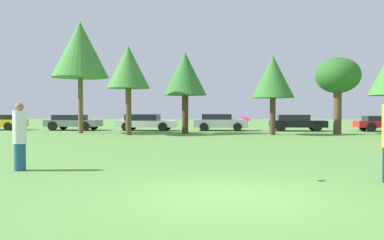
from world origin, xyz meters
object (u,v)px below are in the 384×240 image
at_px(tree_3, 273,77).
at_px(parked_car_black, 296,122).
at_px(parked_car_silver, 220,122).
at_px(tree_2, 185,75).
at_px(tree_4, 338,77).
at_px(parked_car_grey, 73,122).
at_px(tree_1, 128,68).
at_px(parked_car_white, 146,122).
at_px(tree_0, 80,50).
at_px(frisbee, 246,118).
at_px(person_thrower, 20,136).

relative_size(tree_3, parked_car_black, 1.19).
distance_m(parked_car_silver, parked_car_black, 5.69).
bearing_deg(tree_3, tree_2, 171.81).
height_order(tree_4, parked_car_grey, tree_4).
relative_size(tree_1, tree_4, 1.13).
bearing_deg(parked_car_white, tree_1, -87.75).
xyz_separation_m(tree_0, tree_4, (17.06, 0.23, -1.92)).
xyz_separation_m(parked_car_grey, parked_car_silver, (11.44, 0.39, 0.01)).
height_order(frisbee, tree_1, tree_1).
bearing_deg(parked_car_silver, tree_1, -132.46).
distance_m(tree_2, parked_car_white, 5.88).
height_order(tree_2, parked_car_silver, tree_2).
bearing_deg(parked_car_black, tree_1, -150.96).
bearing_deg(tree_4, tree_0, -179.23).
height_order(tree_2, parked_car_grey, tree_2).
height_order(person_thrower, tree_0, tree_0).
bearing_deg(parked_car_silver, tree_3, -52.52).
distance_m(tree_1, tree_3, 9.10).
bearing_deg(frisbee, parked_car_black, 76.86).
distance_m(person_thrower, tree_0, 17.30).
distance_m(frisbee, tree_1, 16.80).
distance_m(tree_1, parked_car_black, 13.23).
relative_size(person_thrower, parked_car_grey, 0.42).
height_order(tree_0, tree_1, tree_0).
bearing_deg(tree_1, person_thrower, -87.00).
bearing_deg(tree_3, tree_0, 176.52).
relative_size(person_thrower, frisbee, 7.21).
distance_m(tree_0, parked_car_silver, 11.38).
height_order(tree_0, parked_car_black, tree_0).
height_order(person_thrower, tree_2, tree_2).
bearing_deg(parked_car_white, parked_car_black, 4.29).
height_order(tree_1, tree_3, tree_1).
height_order(frisbee, parked_car_black, frisbee).
relative_size(frisbee, parked_car_silver, 0.06).
height_order(tree_2, parked_car_black, tree_2).
relative_size(parked_car_white, parked_car_black, 1.08).
relative_size(person_thrower, tree_4, 0.35).
distance_m(tree_0, parked_car_white, 7.19).
relative_size(parked_car_grey, parked_car_black, 0.99).
distance_m(tree_4, parked_car_black, 5.22).
bearing_deg(tree_4, tree_3, -166.72).
xyz_separation_m(parked_car_white, parked_car_black, (11.37, 0.42, -0.01)).
bearing_deg(parked_car_white, person_thrower, -85.62).
height_order(parked_car_grey, parked_car_white, parked_car_white).
height_order(person_thrower, tree_1, tree_1).
relative_size(tree_3, parked_car_silver, 1.23).
distance_m(tree_4, parked_car_grey, 19.61).
bearing_deg(parked_car_silver, tree_2, -118.08).
bearing_deg(tree_2, parked_car_silver, 59.74).
bearing_deg(tree_0, tree_1, -25.26).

